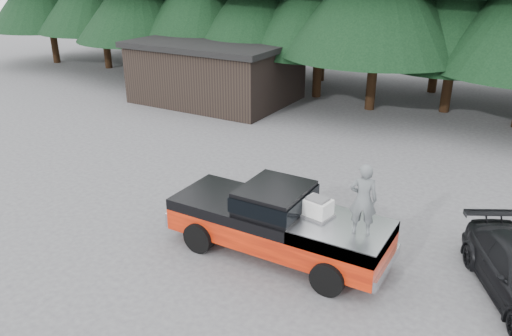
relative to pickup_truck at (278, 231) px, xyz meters
The scene contains 6 objects.
ground 1.60m from the pickup_truck, 165.83° to the left, with size 120.00×120.00×0.00m, color #474749.
pickup_truck is the anchor object (origin of this frame).
truck_cab 0.97m from the pickup_truck, behind, with size 1.66×1.90×0.59m, color black.
air_compressor 1.38m from the pickup_truck, ahead, with size 0.65×0.54×0.44m, color silver.
man_on_bed 2.74m from the pickup_truck, ahead, with size 0.64×0.42×1.75m, color #555B5D.
utility_building 16.19m from the pickup_truck, 130.13° to the left, with size 8.40×6.40×3.30m.
Camera 1 is at (6.73, -10.56, 7.25)m, focal length 35.00 mm.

